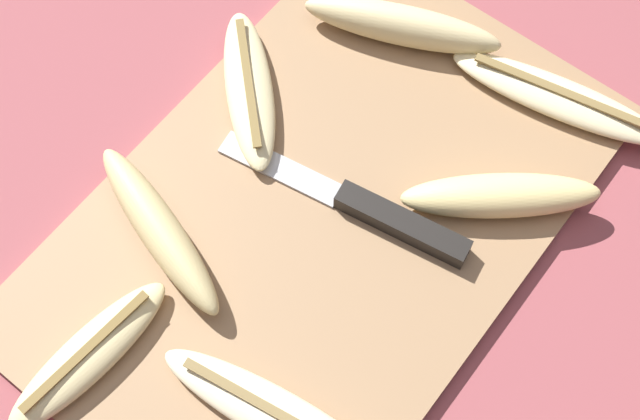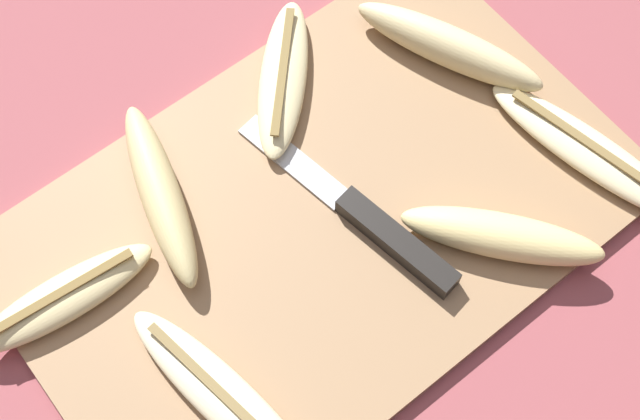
# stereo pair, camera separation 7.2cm
# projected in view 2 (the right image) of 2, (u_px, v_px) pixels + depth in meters

# --- Properties ---
(ground_plane) EXTENTS (4.00, 4.00, 0.00)m
(ground_plane) POSITION_uv_depth(u_px,v_px,m) (320.00, 221.00, 0.74)
(ground_plane) COLOR #93474C
(cutting_board) EXTENTS (0.51, 0.33, 0.01)m
(cutting_board) POSITION_uv_depth(u_px,v_px,m) (320.00, 218.00, 0.74)
(cutting_board) COLOR #997551
(cutting_board) RESTS_ON ground_plane
(knife) EXTENTS (0.06, 0.23, 0.02)m
(knife) POSITION_uv_depth(u_px,v_px,m) (381.00, 229.00, 0.72)
(knife) COLOR black
(knife) RESTS_ON cutting_board
(banana_bright_far) EXTENTS (0.07, 0.20, 0.02)m
(banana_bright_far) POSITION_uv_depth(u_px,v_px,m) (225.00, 398.00, 0.66)
(banana_bright_far) COLOR beige
(banana_bright_far) RESTS_ON cutting_board
(banana_cream_curved) EXTENTS (0.08, 0.20, 0.02)m
(banana_cream_curved) POSITION_uv_depth(u_px,v_px,m) (588.00, 151.00, 0.75)
(banana_cream_curved) COLOR beige
(banana_cream_curved) RESTS_ON cutting_board
(banana_mellow_near) EXTENTS (0.16, 0.05, 0.02)m
(banana_mellow_near) POSITION_uv_depth(u_px,v_px,m) (65.00, 298.00, 0.69)
(banana_mellow_near) COLOR beige
(banana_mellow_near) RESTS_ON cutting_board
(banana_spotted_left) EXTENTS (0.08, 0.17, 0.04)m
(banana_spotted_left) POSITION_uv_depth(u_px,v_px,m) (160.00, 194.00, 0.72)
(banana_spotted_left) COLOR #DBC684
(banana_spotted_left) RESTS_ON cutting_board
(banana_ripe_center) EXTENTS (0.10, 0.18, 0.04)m
(banana_ripe_center) POSITION_uv_depth(u_px,v_px,m) (449.00, 46.00, 0.78)
(banana_ripe_center) COLOR beige
(banana_ripe_center) RESTS_ON cutting_board
(banana_golden_short) EXTENTS (0.13, 0.15, 0.03)m
(banana_golden_short) POSITION_uv_depth(u_px,v_px,m) (502.00, 236.00, 0.71)
(banana_golden_short) COLOR #EDD689
(banana_golden_short) RESTS_ON cutting_board
(banana_soft_right) EXTENTS (0.14, 0.15, 0.02)m
(banana_soft_right) POSITION_uv_depth(u_px,v_px,m) (283.00, 78.00, 0.77)
(banana_soft_right) COLOR beige
(banana_soft_right) RESTS_ON cutting_board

